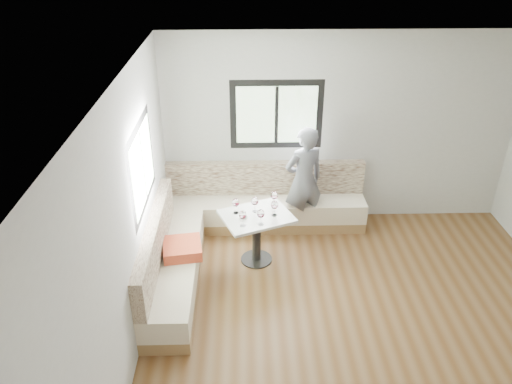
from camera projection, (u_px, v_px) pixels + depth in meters
room at (373, 221)px, 4.96m from camera, size 5.01×5.01×2.81m
banquette at (228, 229)px, 6.80m from camera, size 2.90×2.80×0.95m
table at (257, 227)px, 6.49m from camera, size 1.05×0.95×0.71m
person at (304, 181)px, 7.03m from camera, size 0.69×0.58×1.61m
olive_ramekin at (244, 216)px, 6.34m from camera, size 0.10×0.10×0.04m
wine_glass_a at (243, 215)px, 6.11m from camera, size 0.09×0.09×0.21m
wine_glass_b at (261, 214)px, 6.14m from camera, size 0.09×0.09×0.21m
wine_glass_c at (275, 205)px, 6.32m from camera, size 0.09×0.09×0.21m
wine_glass_d at (255, 202)px, 6.41m from camera, size 0.09×0.09×0.21m
wine_glass_e at (274, 196)px, 6.54m from camera, size 0.09×0.09×0.21m
wine_glass_f at (236, 203)px, 6.38m from camera, size 0.09×0.09×0.21m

